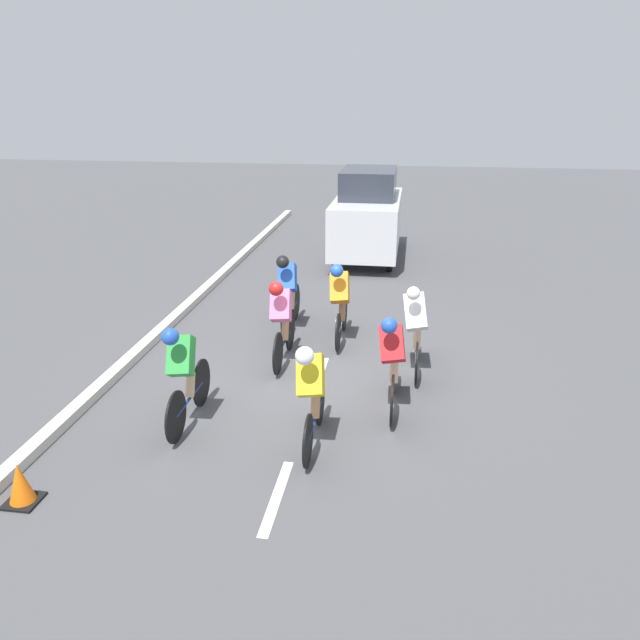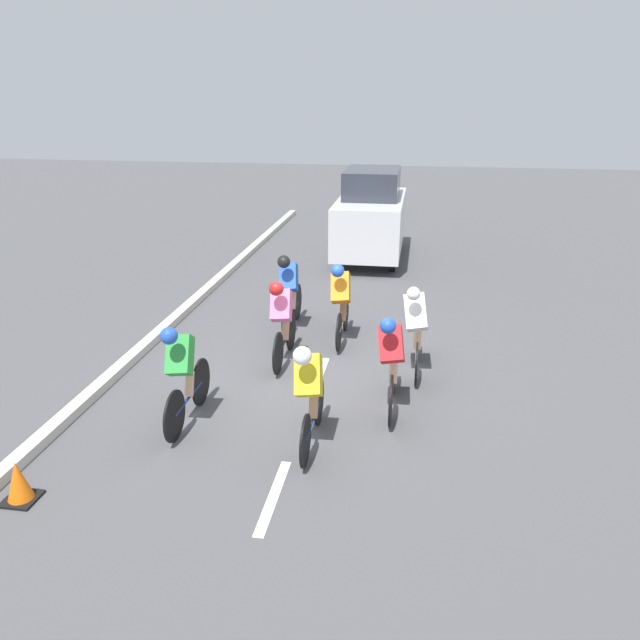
% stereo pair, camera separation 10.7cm
% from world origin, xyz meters
% --- Properties ---
extents(ground_plane, '(60.00, 60.00, 0.00)m').
position_xyz_m(ground_plane, '(0.00, 0.00, 0.00)').
color(ground_plane, '#4C4C4F').
extents(lane_stripe_near, '(0.12, 1.40, 0.01)m').
position_xyz_m(lane_stripe_near, '(0.00, 3.29, 0.00)').
color(lane_stripe_near, white).
rests_on(lane_stripe_near, ground).
extents(lane_stripe_mid, '(0.12, 1.40, 0.01)m').
position_xyz_m(lane_stripe_mid, '(0.00, 0.09, 0.00)').
color(lane_stripe_mid, white).
rests_on(lane_stripe_mid, ground).
extents(lane_stripe_far, '(0.12, 1.40, 0.01)m').
position_xyz_m(lane_stripe_far, '(0.00, -3.11, 0.00)').
color(lane_stripe_far, white).
rests_on(lane_stripe_far, ground).
extents(curb, '(0.20, 27.19, 0.14)m').
position_xyz_m(curb, '(3.20, 0.09, 0.07)').
color(curb, beige).
rests_on(curb, ground).
extents(cyclist_white, '(0.42, 1.67, 1.51)m').
position_xyz_m(cyclist_white, '(-1.49, -0.30, 0.79)').
color(cyclist_white, black).
rests_on(cyclist_white, ground).
extents(cyclist_orange, '(0.38, 1.69, 1.51)m').
position_xyz_m(cyclist_orange, '(-0.15, -1.42, 0.80)').
color(cyclist_orange, black).
rests_on(cyclist_orange, ground).
extents(cyclist_green, '(0.38, 1.71, 1.49)m').
position_xyz_m(cyclist_green, '(1.55, 1.87, 0.78)').
color(cyclist_green, black).
rests_on(cyclist_green, ground).
extents(cyclist_red, '(0.40, 1.68, 1.47)m').
position_xyz_m(cyclist_red, '(-1.17, 1.03, 0.77)').
color(cyclist_red, black).
rests_on(cyclist_red, ground).
extents(cyclist_blue, '(0.39, 1.76, 1.51)m').
position_xyz_m(cyclist_blue, '(0.87, -1.85, 0.79)').
color(cyclist_blue, black).
rests_on(cyclist_blue, ground).
extents(cyclist_pink, '(0.37, 1.71, 1.49)m').
position_xyz_m(cyclist_pink, '(0.68, -0.33, 0.78)').
color(cyclist_pink, black).
rests_on(cyclist_pink, ground).
extents(cyclist_yellow, '(0.38, 1.68, 1.47)m').
position_xyz_m(cyclist_yellow, '(-0.22, 2.17, 0.78)').
color(cyclist_yellow, black).
rests_on(cyclist_yellow, ground).
extents(support_car, '(1.70, 3.97, 2.35)m').
position_xyz_m(support_car, '(-0.15, -7.55, 1.16)').
color(support_car, black).
rests_on(support_car, ground).
extents(traffic_cone, '(0.36, 0.36, 0.49)m').
position_xyz_m(traffic_cone, '(2.75, 3.80, 0.24)').
color(traffic_cone, black).
rests_on(traffic_cone, ground).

